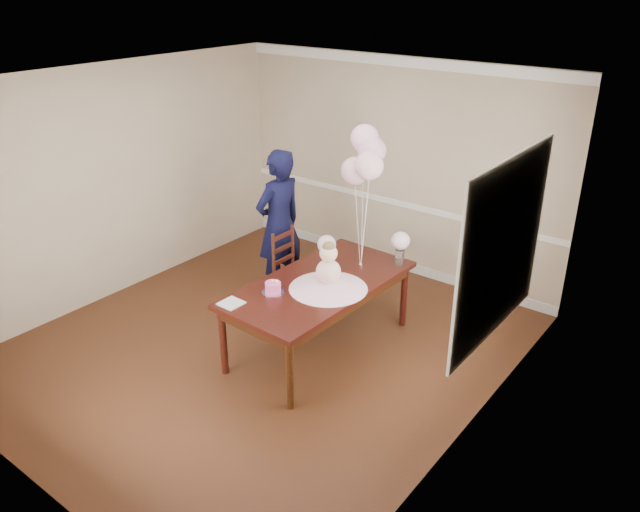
{
  "coord_description": "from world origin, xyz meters",
  "views": [
    {
      "loc": [
        3.86,
        -4.04,
        3.6
      ],
      "look_at": [
        0.48,
        0.35,
        1.05
      ],
      "focal_mm": 35.0,
      "sensor_mm": 36.0,
      "label": 1
    }
  ],
  "objects_px": {
    "dining_table_top": "(319,284)",
    "birthday_cake": "(273,287)",
    "dining_chair_seat": "(296,276)",
    "woman": "(279,224)"
  },
  "relations": [
    {
      "from": "dining_table_top",
      "to": "woman",
      "type": "height_order",
      "value": "woman"
    },
    {
      "from": "birthday_cake",
      "to": "woman",
      "type": "bearing_deg",
      "value": 128.55
    },
    {
      "from": "dining_chair_seat",
      "to": "woman",
      "type": "bearing_deg",
      "value": 154.6
    },
    {
      "from": "dining_chair_seat",
      "to": "dining_table_top",
      "type": "bearing_deg",
      "value": -34.75
    },
    {
      "from": "dining_chair_seat",
      "to": "birthday_cake",
      "type": "bearing_deg",
      "value": -62.56
    },
    {
      "from": "dining_table_top",
      "to": "woman",
      "type": "distance_m",
      "value": 1.32
    },
    {
      "from": "dining_table_top",
      "to": "birthday_cake",
      "type": "xyz_separation_m",
      "value": [
        -0.22,
        -0.45,
        0.08
      ]
    },
    {
      "from": "dining_table_top",
      "to": "dining_chair_seat",
      "type": "xyz_separation_m",
      "value": [
        -0.71,
        0.49,
        -0.32
      ]
    },
    {
      "from": "dining_table_top",
      "to": "woman",
      "type": "xyz_separation_m",
      "value": [
        -1.12,
        0.68,
        0.16
      ]
    },
    {
      "from": "dining_table_top",
      "to": "birthday_cake",
      "type": "distance_m",
      "value": 0.51
    }
  ]
}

